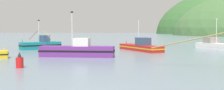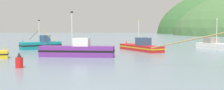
# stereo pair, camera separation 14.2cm
# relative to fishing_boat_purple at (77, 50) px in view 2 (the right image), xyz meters

# --- Properties ---
(fishing_boat_purple) EXTENTS (10.39, 3.29, 6.18)m
(fishing_boat_purple) POSITION_rel_fishing_boat_purple_xyz_m (0.00, 0.00, 0.00)
(fishing_boat_purple) COLOR #6B2D84
(fishing_boat_purple) RESTS_ON ground
(fishing_boat_red) EXTENTS (6.92, 10.89, 5.63)m
(fishing_boat_red) POSITION_rel_fishing_boat_purple_xyz_m (9.92, 10.00, -0.18)
(fishing_boat_red) COLOR red
(fishing_boat_red) RESTS_ON ground
(fishing_boat_teal) EXTENTS (7.51, 9.89, 5.57)m
(fishing_boat_teal) POSITION_rel_fishing_boat_purple_xyz_m (-8.63, 13.97, -0.01)
(fishing_boat_teal) COLOR #147F84
(fishing_boat_teal) RESTS_ON ground
(fishing_boat_white) EXTENTS (5.32, 8.23, 5.81)m
(fishing_boat_white) POSITION_rel_fishing_boat_purple_xyz_m (24.39, 13.00, -0.11)
(fishing_boat_white) COLOR white
(fishing_boat_white) RESTS_ON ground
(channel_buoy) EXTENTS (0.72, 0.72, 1.53)m
(channel_buoy) POSITION_rel_fishing_boat_purple_xyz_m (-4.41, -9.95, -0.26)
(channel_buoy) COLOR red
(channel_buoy) RESTS_ON ground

